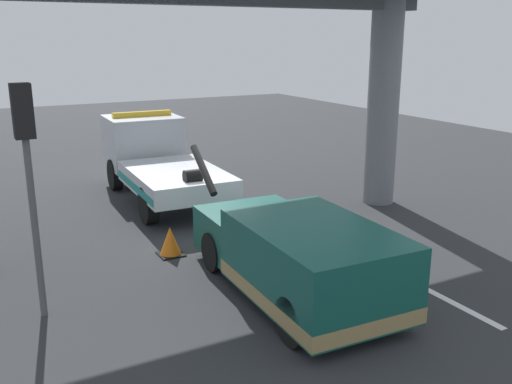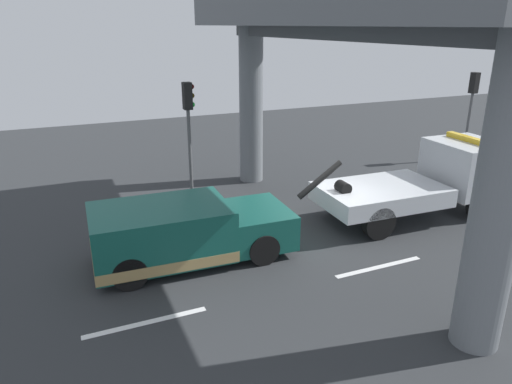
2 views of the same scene
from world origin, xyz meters
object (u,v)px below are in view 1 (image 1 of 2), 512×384
object	(u,v)px
tow_truck_white	(156,157)
traffic_light_near	(27,151)
towed_van_green	(298,258)
traffic_cone_orange	(170,242)

from	to	relation	value
tow_truck_white	traffic_light_near	xyz separation A→B (m)	(-6.75, 4.46, 1.80)
tow_truck_white	traffic_light_near	bearing A→B (deg)	146.56
towed_van_green	traffic_light_near	bearing A→B (deg)	71.16
traffic_light_near	traffic_cone_orange	size ratio (longest dim) A/B	6.19
traffic_cone_orange	tow_truck_white	bearing A→B (deg)	-15.78
tow_truck_white	traffic_cone_orange	bearing A→B (deg)	164.22
traffic_light_near	traffic_cone_orange	world-z (taller)	traffic_light_near
tow_truck_white	towed_van_green	distance (m)	8.28
towed_van_green	traffic_light_near	xyz separation A→B (m)	(1.51, 4.43, 2.23)
towed_van_green	traffic_cone_orange	bearing A→B (deg)	23.75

